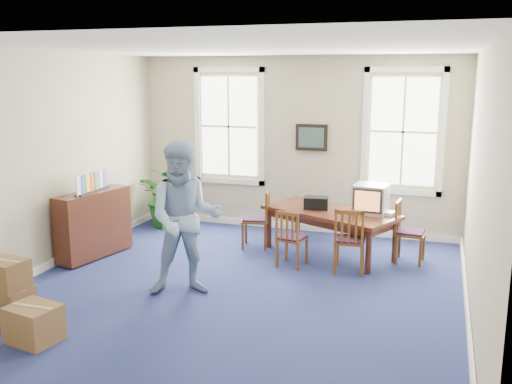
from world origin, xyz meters
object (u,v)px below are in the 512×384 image
(man, at_px, (185,219))
(credenza, at_px, (94,225))
(potted_plant, at_px, (168,197))
(chair_near_left, at_px, (292,237))
(cardboard_boxes, at_px, (26,287))
(crt_tv, at_px, (371,199))
(conference_table, at_px, (330,232))

(man, xyz_separation_m, credenza, (-2.04, 0.92, -0.50))
(man, xyz_separation_m, potted_plant, (-1.75, 2.95, -0.44))
(chair_near_left, bearing_deg, cardboard_boxes, 58.38)
(crt_tv, bearing_deg, conference_table, -169.50)
(man, xyz_separation_m, cardboard_boxes, (-1.48, -1.33, -0.64))
(potted_plant, xyz_separation_m, cardboard_boxes, (0.27, -4.27, -0.20))
(man, relative_size, credenza, 1.55)
(man, bearing_deg, credenza, 132.16)
(crt_tv, xyz_separation_m, chair_near_left, (-1.07, -0.78, -0.52))
(crt_tv, relative_size, cardboard_boxes, 0.40)
(chair_near_left, relative_size, cardboard_boxes, 0.65)
(cardboard_boxes, bearing_deg, crt_tv, 45.11)
(chair_near_left, bearing_deg, conference_table, -110.83)
(chair_near_left, height_order, man, man)
(conference_table, height_order, potted_plant, potted_plant)
(cardboard_boxes, bearing_deg, chair_near_left, 48.25)
(chair_near_left, bearing_deg, crt_tv, -133.84)
(chair_near_left, height_order, credenza, credenza)
(credenza, relative_size, cardboard_boxes, 0.98)
(potted_plant, distance_m, cardboard_boxes, 4.29)
(conference_table, relative_size, cardboard_boxes, 1.58)
(man, relative_size, cardboard_boxes, 1.51)
(crt_tv, height_order, credenza, crt_tv)
(potted_plant, bearing_deg, cardboard_boxes, -86.44)
(crt_tv, distance_m, credenza, 4.41)
(crt_tv, bearing_deg, chair_near_left, -137.87)
(conference_table, bearing_deg, potted_plant, -167.68)
(conference_table, relative_size, potted_plant, 1.82)
(chair_near_left, distance_m, cardboard_boxes, 3.81)
(credenza, height_order, cardboard_boxes, credenza)
(chair_near_left, distance_m, potted_plant, 3.15)
(conference_table, bearing_deg, chair_near_left, -96.38)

